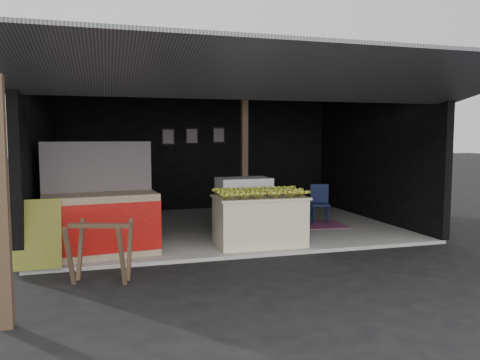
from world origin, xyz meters
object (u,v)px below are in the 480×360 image
object	(u,v)px
banana_table	(259,220)
white_crate	(244,206)
sawhorse	(100,246)
neighbor_stall	(101,222)
water_barrel	(295,224)
plastic_chair	(320,200)

from	to	relation	value
banana_table	white_crate	distance (m)	0.91
banana_table	sawhorse	world-z (taller)	banana_table
neighbor_stall	banana_table	bearing A→B (deg)	-7.04
water_barrel	sawhorse	bearing A→B (deg)	-154.15
white_crate	plastic_chair	size ratio (longest dim) A/B	1.30
neighbor_stall	white_crate	bearing A→B (deg)	12.33
banana_table	neighbor_stall	world-z (taller)	neighbor_stall
banana_table	neighbor_stall	xyz separation A→B (m)	(-2.59, 0.02, 0.11)
neighbor_stall	plastic_chair	distance (m)	4.77
neighbor_stall	sawhorse	world-z (taller)	neighbor_stall
neighbor_stall	plastic_chair	world-z (taller)	neighbor_stall
neighbor_stall	plastic_chair	xyz separation A→B (m)	(4.49, 1.59, -0.04)
white_crate	sawhorse	xyz separation A→B (m)	(-2.58, -2.21, -0.09)
neighbor_stall	plastic_chair	bearing A→B (deg)	12.88
plastic_chair	water_barrel	bearing A→B (deg)	-111.34
sawhorse	water_barrel	xyz separation A→B (m)	(3.39, 1.64, -0.18)
white_crate	neighbor_stall	bearing A→B (deg)	-162.42
water_barrel	plastic_chair	size ratio (longest dim) A/B	0.63
white_crate	neighbor_stall	distance (m)	2.73
water_barrel	plastic_chair	bearing A→B (deg)	48.92
plastic_chair	sawhorse	bearing A→B (deg)	-127.33
plastic_chair	white_crate	bearing A→B (deg)	-140.05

